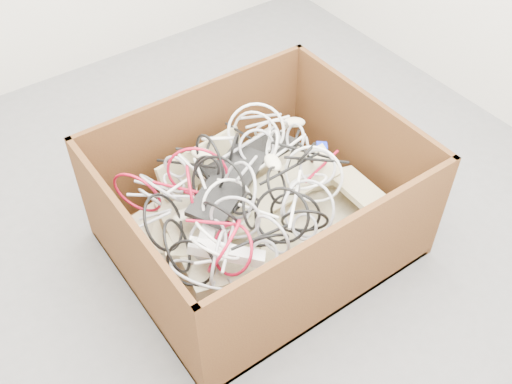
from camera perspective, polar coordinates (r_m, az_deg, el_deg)
ground at (r=2.81m, az=-1.29°, el=-1.07°), size 3.00×3.00×0.00m
cardboard_box at (r=2.54m, az=-0.02°, el=-2.88°), size 1.15×0.96×0.56m
keyboard_pile at (r=2.47m, az=-0.29°, el=-0.24°), size 0.96×0.89×0.31m
mice_scatter at (r=2.38m, az=0.63°, el=0.28°), size 0.79×0.69×0.20m
power_strip_left at (r=2.28m, az=-4.05°, el=-2.20°), size 0.26×0.24×0.12m
power_strip_right at (r=2.16m, az=-2.84°, el=-5.77°), size 0.25×0.23×0.09m
vga_plug at (r=2.56m, az=6.30°, el=4.37°), size 0.06×0.06×0.03m
cable_tangle at (r=2.29m, az=-1.96°, el=-0.55°), size 0.94×0.79×0.43m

